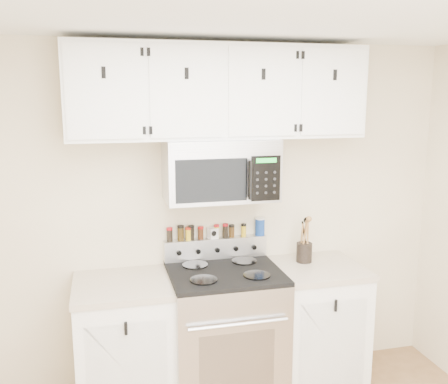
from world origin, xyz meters
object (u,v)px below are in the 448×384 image
Objects in this scene: microwave at (221,170)px; salt_canister at (260,226)px; range at (225,333)px; utensil_crock at (304,251)px.

salt_canister is (0.34, 0.16, -0.46)m from microwave.
utensil_crock reaches higher than range.
microwave reaches higher than salt_canister.
range is at bearing -169.08° from utensil_crock.
microwave is at bearing 89.77° from range.
range is 0.83m from utensil_crock.
utensil_crock reaches higher than salt_canister.
range is at bearing -140.30° from salt_canister.
salt_canister is at bearing 151.25° from utensil_crock.
salt_canister is at bearing 24.61° from microwave.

